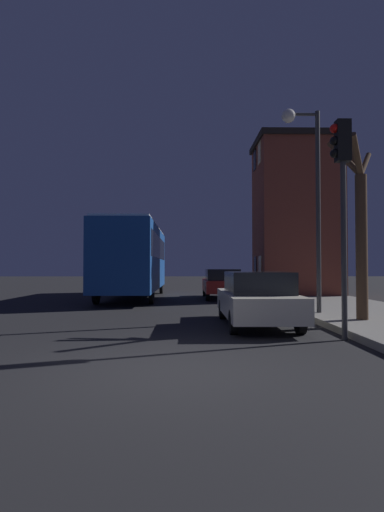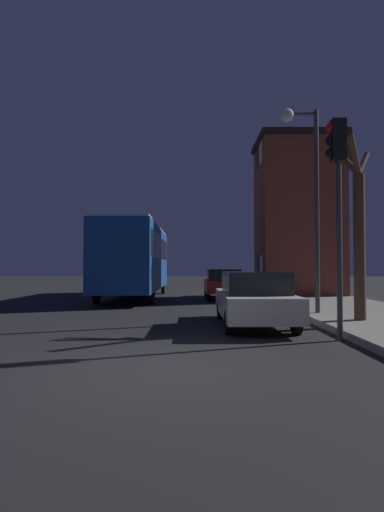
{
  "view_description": "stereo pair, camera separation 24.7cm",
  "coord_description": "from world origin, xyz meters",
  "views": [
    {
      "loc": [
        0.31,
        -6.11,
        1.56
      ],
      "look_at": [
        0.59,
        12.3,
        2.07
      ],
      "focal_mm": 28.0,
      "sensor_mm": 36.0,
      "label": 1
    },
    {
      "loc": [
        0.56,
        -6.11,
        1.56
      ],
      "look_at": [
        0.59,
        12.3,
        2.07
      ],
      "focal_mm": 28.0,
      "sensor_mm": 36.0,
      "label": 2
    }
  ],
  "objects": [
    {
      "name": "brick_building",
      "position": [
        6.06,
        14.6,
        4.23
      ],
      "size": [
        4.25,
        3.74,
        8.09
      ],
      "color": "brown",
      "rests_on": "sidewalk"
    },
    {
      "name": "ground_plane",
      "position": [
        0.0,
        0.0,
        0.0
      ],
      "size": [
        120.0,
        120.0,
        0.0
      ],
      "primitive_type": "plane",
      "color": "black"
    },
    {
      "name": "streetlamp",
      "position": [
        4.03,
        6.04,
        4.46
      ],
      "size": [
        1.18,
        0.42,
        6.27
      ],
      "color": "#38383A",
      "rests_on": "sidewalk"
    },
    {
      "name": "car_mid_lane",
      "position": [
        2.09,
        13.65,
        0.77
      ],
      "size": [
        1.76,
        4.29,
        1.45
      ],
      "color": "#B21E19",
      "rests_on": "ground"
    },
    {
      "name": "car_near_lane",
      "position": [
        2.18,
        4.46,
        0.74
      ],
      "size": [
        1.74,
        4.29,
        1.43
      ],
      "color": "beige",
      "rests_on": "ground"
    },
    {
      "name": "bare_tree",
      "position": [
        4.94,
        4.42,
        2.75
      ],
      "size": [
        1.34,
        1.76,
        5.15
      ],
      "color": "#473323",
      "rests_on": "sidewalk"
    },
    {
      "name": "traffic_light",
      "position": [
        3.66,
        2.36,
        3.37
      ],
      "size": [
        0.43,
        0.24,
        4.73
      ],
      "color": "#38383A",
      "rests_on": "ground"
    },
    {
      "name": "bus",
      "position": [
        -2.29,
        14.01,
        2.15
      ],
      "size": [
        2.52,
        10.26,
        3.61
      ],
      "color": "#194793",
      "rests_on": "ground"
    }
  ]
}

